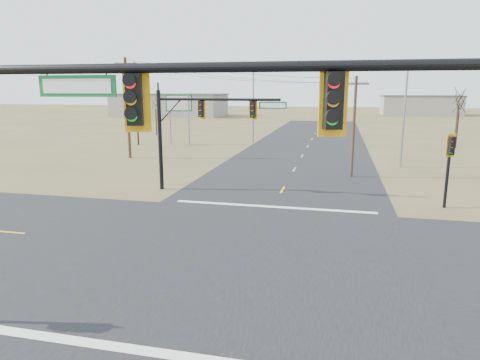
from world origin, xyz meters
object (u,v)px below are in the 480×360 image
Objects in this scene: bare_tree_b at (155,103)px; bare_tree_d at (460,96)px; utility_pole_far at (128,107)px; bare_tree_c at (460,104)px; utility_pole_near at (354,125)px; highway_sign at (179,109)px; mast_arm_near at (357,153)px; bare_tree_a at (136,102)px; mast_arm_far at (202,119)px; streetlight_a at (402,108)px; streetlight_c at (255,99)px; pedestal_signal_ne at (450,154)px.

bare_tree_b is 41.88m from bare_tree_d.
bare_tree_c is (34.49, 15.68, 0.05)m from utility_pole_far.
utility_pole_far is at bearing 167.05° from utility_pole_near.
bare_tree_c is at bearing -8.09° from bare_tree_b.
highway_sign is at bearing -167.36° from bare_tree_d.
bare_tree_b is 41.45m from bare_tree_c.
bare_tree_b is at bearing 98.87° from mast_arm_near.
utility_pole_far reaches higher than highway_sign.
mast_arm_far is at bearing -54.72° from bare_tree_a.
streetlight_c is at bearing 149.65° from streetlight_a.
mast_arm_near is at bearing -129.30° from pedestal_signal_ne.
bare_tree_b is at bearing 106.94° from utility_pole_far.
mast_arm_near is 1.72× the size of bare_tree_c.
mast_arm_far is at bearing -61.54° from bare_tree_b.
mast_arm_near is 1.23× the size of streetlight_a.
highway_sign is at bearing 84.76° from utility_pole_far.
streetlight_a is (4.24, 5.62, 1.08)m from utility_pole_near.
utility_pole_far is 1.63× the size of bare_tree_b.
bare_tree_b is at bearing 116.09° from highway_sign.
mast_arm_near is at bearing -58.85° from bare_tree_a.
bare_tree_a is (-30.00, 9.20, 0.11)m from streetlight_a.
mast_arm_near reaches higher than pedestal_signal_ne.
pedestal_signal_ne is at bearing -104.32° from bare_tree_c.
mast_arm_near reaches higher than bare_tree_d.
streetlight_a is at bearing -34.85° from highway_sign.
streetlight_c is at bearing 58.08° from utility_pole_far.
bare_tree_d is at bearing 13.53° from bare_tree_a.
highway_sign is 27.38m from streetlight_a.
streetlight_a is 17.25m from bare_tree_c.
utility_pole_near is at bearing 100.93° from pedestal_signal_ne.
bare_tree_b is (-33.64, 34.81, 1.67)m from pedestal_signal_ne.
bare_tree_c is (41.04, -5.83, 0.31)m from bare_tree_b.
mast_arm_near is 2.59× the size of pedestal_signal_ne.
utility_pole_near is at bearing 69.64° from mast_arm_near.
pedestal_signal_ne is at bearing -26.15° from utility_pole_far.
streetlight_a is at bearing -32.63° from bare_tree_b.
mast_arm_far is at bearing -128.89° from bare_tree_c.
utility_pole_near is at bearing -121.28° from bare_tree_c.
bare_tree_c is (33.43, 4.14, 0.81)m from highway_sign.
utility_pole_near reaches higher than mast_arm_far.
bare_tree_a reaches higher than bare_tree_b.
utility_pole_near is 1.29× the size of bare_tree_b.
highway_sign is 0.92× the size of bare_tree_a.
mast_arm_far reaches higher than highway_sign.
bare_tree_d is (23.41, 31.61, 1.13)m from mast_arm_far.
mast_arm_near reaches higher than bare_tree_a.
bare_tree_c is (8.35, 15.10, -0.03)m from streetlight_a.
highway_sign is (-26.03, 24.83, 1.17)m from pedestal_signal_ne.
highway_sign is 0.62× the size of streetlight_c.
highway_sign is 0.94× the size of bare_tree_c.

